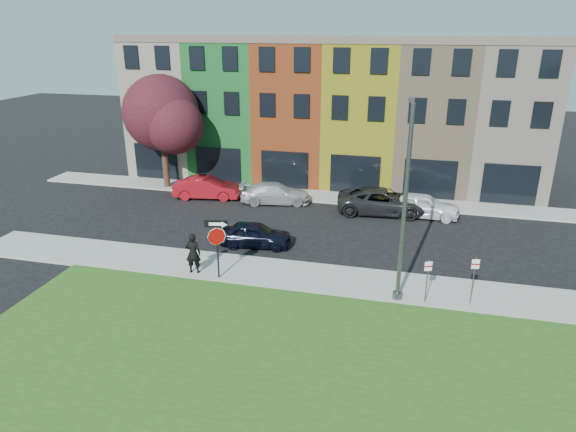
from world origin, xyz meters
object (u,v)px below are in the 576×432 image
(man, at_px, (193,253))
(street_lamp, at_px, (405,205))
(sedan_near, at_px, (255,234))
(stop_sign, at_px, (217,237))

(man, relative_size, street_lamp, 0.24)
(man, xyz_separation_m, street_lamp, (9.46, -0.01, 3.19))
(sedan_near, bearing_deg, street_lamp, -123.35)
(stop_sign, xyz_separation_m, street_lamp, (8.13, 0.22, 2.14))
(sedan_near, height_order, street_lamp, street_lamp)
(sedan_near, relative_size, street_lamp, 0.49)
(stop_sign, xyz_separation_m, sedan_near, (0.46, 4.14, -1.49))
(man, bearing_deg, street_lamp, 169.93)
(man, height_order, street_lamp, street_lamp)
(sedan_near, xyz_separation_m, street_lamp, (7.67, -3.92, 3.63))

